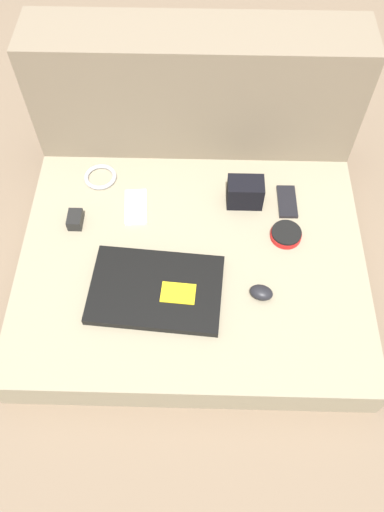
# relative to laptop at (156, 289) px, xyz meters

# --- Properties ---
(ground_plane) EXTENTS (8.00, 8.00, 0.00)m
(ground_plane) POSITION_rel_laptop_xyz_m (0.09, 0.10, -0.13)
(ground_plane) COLOR #7A6651
(couch_seat) EXTENTS (0.96, 0.75, 0.12)m
(couch_seat) POSITION_rel_laptop_xyz_m (0.09, 0.10, -0.07)
(couch_seat) COLOR gray
(couch_seat) RESTS_ON ground_plane
(couch_backrest) EXTENTS (0.96, 0.20, 0.50)m
(couch_backrest) POSITION_rel_laptop_xyz_m (0.09, 0.58, 0.12)
(couch_backrest) COLOR #7F705B
(couch_backrest) RESTS_ON ground_plane
(laptop) EXTENTS (0.36, 0.26, 0.03)m
(laptop) POSITION_rel_laptop_xyz_m (0.00, 0.00, 0.00)
(laptop) COLOR black
(laptop) RESTS_ON couch_seat
(computer_mouse) EXTENTS (0.07, 0.06, 0.03)m
(computer_mouse) POSITION_rel_laptop_xyz_m (0.28, -0.00, 0.00)
(computer_mouse) COLOR black
(computer_mouse) RESTS_ON couch_seat
(speaker_puck) EXTENTS (0.09, 0.09, 0.02)m
(speaker_puck) POSITION_rel_laptop_xyz_m (0.36, 0.19, 0.00)
(speaker_puck) COLOR red
(speaker_puck) RESTS_ON couch_seat
(phone_silver) EXTENTS (0.08, 0.13, 0.01)m
(phone_silver) POSITION_rel_laptop_xyz_m (-0.08, 0.28, -0.01)
(phone_silver) COLOR silver
(phone_silver) RESTS_ON couch_seat
(phone_black) EXTENTS (0.06, 0.12, 0.01)m
(phone_black) POSITION_rel_laptop_xyz_m (0.37, 0.31, -0.01)
(phone_black) COLOR black
(phone_black) RESTS_ON couch_seat
(camera_pouch) EXTENTS (0.10, 0.07, 0.09)m
(camera_pouch) POSITION_rel_laptop_xyz_m (0.24, 0.31, 0.03)
(camera_pouch) COLOR black
(camera_pouch) RESTS_ON couch_seat
(charger_brick) EXTENTS (0.04, 0.06, 0.03)m
(charger_brick) POSITION_rel_laptop_xyz_m (-0.25, 0.22, 0.01)
(charger_brick) COLOR black
(charger_brick) RESTS_ON couch_seat
(cable_coil) EXTENTS (0.10, 0.10, 0.01)m
(cable_coil) POSITION_rel_laptop_xyz_m (-0.20, 0.39, -0.00)
(cable_coil) COLOR #B2B2B7
(cable_coil) RESTS_ON couch_seat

